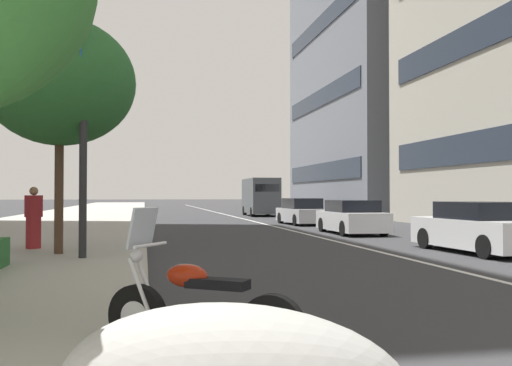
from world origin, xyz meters
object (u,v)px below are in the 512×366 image
delivery_van_ahead (260,196)px  pedestrian_on_plaza (34,217)px  car_lead_in_lane (302,212)px  car_approaching_light (352,218)px  car_far_down_avenue (479,229)px  motorcycle_nearest_camera (198,311)px  street_tree_mid_sidewalk (60,82)px  street_lamp_with_banners (100,37)px

delivery_van_ahead → pedestrian_on_plaza: (-26.41, 11.82, -0.52)m
car_lead_in_lane → car_approaching_light: bearing=177.5°
car_far_down_avenue → delivery_van_ahead: bearing=-1.7°
motorcycle_nearest_camera → street_tree_mid_sidewalk: size_ratio=0.32×
motorcycle_nearest_camera → car_far_down_avenue: motorcycle_nearest_camera is taller
delivery_van_ahead → street_tree_mid_sidewalk: bearing=160.1°
delivery_van_ahead → car_far_down_avenue: bearing=-177.7°
motorcycle_nearest_camera → delivery_van_ahead: 37.98m
car_approaching_light → street_lamp_with_banners: size_ratio=0.51×
car_far_down_avenue → pedestrian_on_plaza: pedestrian_on_plaza is taller
car_lead_in_lane → street_lamp_with_banners: street_lamp_with_banners is taller
pedestrian_on_plaza → motorcycle_nearest_camera: bearing=-23.2°
street_tree_mid_sidewalk → street_lamp_with_banners: bearing=-136.0°
street_lamp_with_banners → pedestrian_on_plaza: (2.62, 1.93, -4.36)m
motorcycle_nearest_camera → street_tree_mid_sidewalk: street_tree_mid_sidewalk is taller
motorcycle_nearest_camera → car_far_down_avenue: (8.59, -8.71, 0.22)m
pedestrian_on_plaza → car_far_down_avenue: bearing=39.0°
car_approaching_light → delivery_van_ahead: bearing=0.3°
motorcycle_nearest_camera → car_approaching_light: size_ratio=0.43×
car_approaching_light → delivery_van_ahead: 20.46m
car_far_down_avenue → delivery_van_ahead: size_ratio=0.79×
street_lamp_with_banners → street_tree_mid_sidewalk: street_lamp_with_banners is taller
car_lead_in_lane → street_tree_mid_sidewalk: bearing=142.3°
street_lamp_with_banners → car_far_down_avenue: bearing=-86.8°
street_tree_mid_sidewalk → motorcycle_nearest_camera: bearing=-163.8°
car_far_down_avenue → car_approaching_light: 8.04m
car_far_down_avenue → car_lead_in_lane: (15.52, 0.76, 0.00)m
car_far_down_avenue → car_lead_in_lane: 15.54m
street_tree_mid_sidewalk → pedestrian_on_plaza: size_ratio=3.49×
car_far_down_avenue → street_lamp_with_banners: 11.33m
street_lamp_with_banners → street_tree_mid_sidewalk: 1.77m
car_far_down_avenue → delivery_van_ahead: 28.47m
motorcycle_nearest_camera → street_tree_mid_sidewalk: 10.30m
street_lamp_with_banners → street_tree_mid_sidewalk: size_ratio=1.47×
motorcycle_nearest_camera → car_approaching_light: bearing=-82.1°
street_tree_mid_sidewalk → car_lead_in_lane: bearing=-35.2°
car_far_down_avenue → car_approaching_light: car_far_down_avenue is taller
street_lamp_with_banners → motorcycle_nearest_camera: bearing=-168.8°
delivery_van_ahead → street_lamp_with_banners: street_lamp_with_banners is taller
car_approaching_light → street_tree_mid_sidewalk: (-7.50, 10.60, 3.80)m
car_lead_in_lane → delivery_van_ahead: delivery_van_ahead is taller
car_lead_in_lane → street_tree_mid_sidewalk: size_ratio=0.75×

